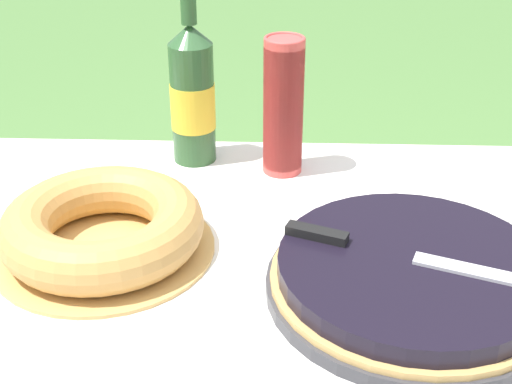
{
  "coord_description": "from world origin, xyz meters",
  "views": [
    {
      "loc": [
        -0.02,
        -0.85,
        1.32
      ],
      "look_at": [
        -0.05,
        0.15,
        0.77
      ],
      "focal_mm": 50.0,
      "sensor_mm": 36.0,
      "label": 1
    }
  ],
  "objects_px": {
    "berry_tart": "(412,277)",
    "cider_bottle_green": "(192,95)",
    "cup_stack": "(283,107)",
    "serving_knife": "(393,252)",
    "bundt_cake": "(103,228)"
  },
  "relations": [
    {
      "from": "berry_tart",
      "to": "cup_stack",
      "type": "height_order",
      "value": "cup_stack"
    },
    {
      "from": "serving_knife",
      "to": "berry_tart",
      "type": "bearing_deg",
      "value": 0.0
    },
    {
      "from": "cup_stack",
      "to": "cider_bottle_green",
      "type": "distance_m",
      "value": 0.17
    },
    {
      "from": "cup_stack",
      "to": "cider_bottle_green",
      "type": "bearing_deg",
      "value": 165.61
    },
    {
      "from": "bundt_cake",
      "to": "cider_bottle_green",
      "type": "xyz_separation_m",
      "value": [
        0.1,
        0.33,
        0.09
      ]
    },
    {
      "from": "serving_knife",
      "to": "bundt_cake",
      "type": "xyz_separation_m",
      "value": [
        -0.42,
        0.08,
        -0.02
      ]
    },
    {
      "from": "berry_tart",
      "to": "cider_bottle_green",
      "type": "height_order",
      "value": "cider_bottle_green"
    },
    {
      "from": "serving_knife",
      "to": "bundt_cake",
      "type": "relative_size",
      "value": 1.07
    },
    {
      "from": "serving_knife",
      "to": "cider_bottle_green",
      "type": "bearing_deg",
      "value": 149.2
    },
    {
      "from": "cider_bottle_green",
      "to": "bundt_cake",
      "type": "bearing_deg",
      "value": -107.35
    },
    {
      "from": "cup_stack",
      "to": "cider_bottle_green",
      "type": "xyz_separation_m",
      "value": [
        -0.17,
        0.04,
        0.0
      ]
    },
    {
      "from": "berry_tart",
      "to": "cup_stack",
      "type": "distance_m",
      "value": 0.43
    },
    {
      "from": "bundt_cake",
      "to": "cider_bottle_green",
      "type": "distance_m",
      "value": 0.35
    },
    {
      "from": "berry_tart",
      "to": "cider_bottle_green",
      "type": "distance_m",
      "value": 0.55
    },
    {
      "from": "berry_tart",
      "to": "cider_bottle_green",
      "type": "bearing_deg",
      "value": 129.84
    }
  ]
}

